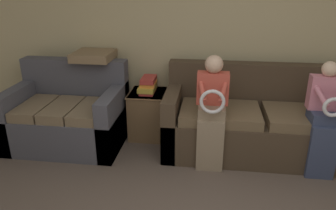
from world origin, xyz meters
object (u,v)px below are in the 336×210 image
(couch_side, at_px, (69,116))
(side_shelf, at_px, (149,114))
(book_stack, at_px, (148,85))
(throw_pillow, at_px, (94,56))
(child_right_seated, at_px, (325,116))
(couch_main, at_px, (260,123))
(child_left_seated, at_px, (212,108))

(couch_side, bearing_deg, side_shelf, 18.01)
(book_stack, height_order, throw_pillow, throw_pillow)
(side_shelf, relative_size, book_stack, 1.84)
(throw_pillow, bearing_deg, couch_side, -130.46)
(child_right_seated, distance_m, book_stack, 2.01)
(couch_main, xyz_separation_m, book_stack, (-1.35, 0.22, 0.33))
(couch_side, height_order, throw_pillow, throw_pillow)
(child_right_seated, bearing_deg, child_left_seated, 179.89)
(couch_side, height_order, side_shelf, couch_side)
(couch_side, height_order, book_stack, couch_side)
(couch_side, bearing_deg, couch_main, 2.06)
(couch_side, xyz_separation_m, throw_pillow, (0.26, 0.31, 0.69))
(child_right_seated, distance_m, side_shelf, 2.04)
(child_left_seated, relative_size, side_shelf, 2.02)
(couch_main, height_order, side_shelf, couch_main)
(throw_pillow, bearing_deg, book_stack, -0.37)
(side_shelf, distance_m, book_stack, 0.38)
(couch_main, relative_size, couch_side, 1.64)
(couch_side, xyz_separation_m, side_shelf, (0.94, 0.30, -0.04))
(throw_pillow, bearing_deg, child_left_seated, -22.35)
(side_shelf, distance_m, throw_pillow, 1.00)
(child_right_seated, height_order, throw_pillow, child_right_seated)
(couch_main, distance_m, book_stack, 1.41)
(child_left_seated, bearing_deg, side_shelf, 143.01)
(couch_main, xyz_separation_m, side_shelf, (-1.35, 0.22, -0.05))
(child_right_seated, bearing_deg, couch_side, 174.13)
(child_left_seated, bearing_deg, child_right_seated, -0.11)
(child_right_seated, distance_m, throw_pillow, 2.69)
(couch_side, distance_m, child_left_seated, 1.78)
(child_right_seated, height_order, book_stack, child_right_seated)
(child_right_seated, relative_size, book_stack, 3.63)
(book_stack, relative_size, throw_pillow, 0.69)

